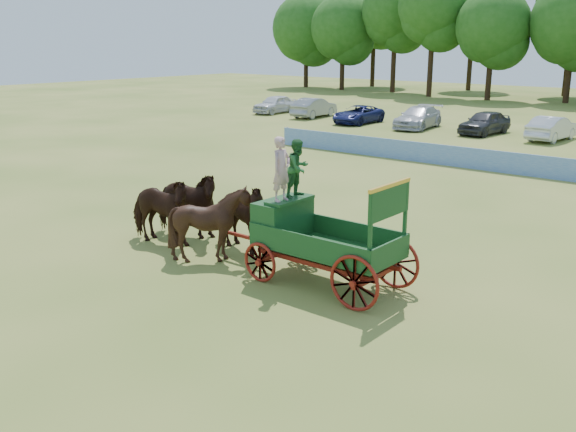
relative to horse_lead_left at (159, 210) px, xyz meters
The scene contains 8 objects.
ground 4.22m from the horse_lead_left, ahead, with size 160.00×160.00×0.00m, color #A5994A.
horse_lead_left is the anchor object (origin of this frame).
horse_lead_right 1.10m from the horse_lead_left, 90.00° to the left, with size 1.21×2.65×2.24m, color #311B0D.
horse_wheel_left 2.40m from the horse_lead_left, ahead, with size 1.81×2.03×2.24m, color #311B0D.
horse_wheel_right 2.64m from the horse_lead_left, 24.62° to the left, with size 1.21×2.65×2.24m, color #311B0D.
farm_dray 5.41m from the horse_lead_left, ahead, with size 6.00×2.00×3.85m.
sponsor_banner 18.31m from the horse_lead_left, 80.36° to the left, with size 26.00×0.08×1.05m, color #215CB3.
parked_cars 30.03m from the horse_lead_left, 88.75° to the left, with size 47.43×7.26×1.64m.
Camera 1 is at (11.36, -12.37, 6.25)m, focal length 40.00 mm.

